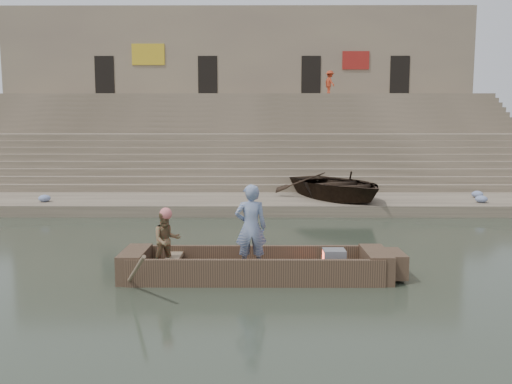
{
  "coord_description": "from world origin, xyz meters",
  "views": [
    {
      "loc": [
        1.44,
        -12.23,
        3.2
      ],
      "look_at": [
        1.37,
        2.09,
        1.4
      ],
      "focal_mm": 36.85,
      "sensor_mm": 36.0,
      "label": 1
    }
  ],
  "objects_px": {
    "standing_man": "(251,227)",
    "pedestrian": "(330,83)",
    "television": "(334,259)",
    "rowing_man": "(166,240)",
    "beached_rowboat": "(337,185)",
    "main_rowboat": "(255,273)"
  },
  "relations": [
    {
      "from": "main_rowboat",
      "to": "television",
      "type": "xyz_separation_m",
      "value": [
        1.65,
        -0.0,
        0.31
      ]
    },
    {
      "from": "standing_man",
      "to": "television",
      "type": "height_order",
      "value": "standing_man"
    },
    {
      "from": "main_rowboat",
      "to": "pedestrian",
      "type": "distance_m",
      "value": 24.63
    },
    {
      "from": "standing_man",
      "to": "rowing_man",
      "type": "distance_m",
      "value": 1.79
    },
    {
      "from": "television",
      "to": "beached_rowboat",
      "type": "distance_m",
      "value": 9.51
    },
    {
      "from": "main_rowboat",
      "to": "rowing_man",
      "type": "height_order",
      "value": "rowing_man"
    },
    {
      "from": "main_rowboat",
      "to": "pedestrian",
      "type": "height_order",
      "value": "pedestrian"
    },
    {
      "from": "main_rowboat",
      "to": "beached_rowboat",
      "type": "relative_size",
      "value": 0.98
    },
    {
      "from": "main_rowboat",
      "to": "standing_man",
      "type": "distance_m",
      "value": 1.02
    },
    {
      "from": "standing_man",
      "to": "main_rowboat",
      "type": "bearing_deg",
      "value": -127.53
    },
    {
      "from": "main_rowboat",
      "to": "beached_rowboat",
      "type": "height_order",
      "value": "beached_rowboat"
    },
    {
      "from": "rowing_man",
      "to": "beached_rowboat",
      "type": "xyz_separation_m",
      "value": [
        4.96,
        9.46,
        0.09
      ]
    },
    {
      "from": "standing_man",
      "to": "pedestrian",
      "type": "relative_size",
      "value": 1.18
    },
    {
      "from": "rowing_man",
      "to": "beached_rowboat",
      "type": "bearing_deg",
      "value": 39.62
    },
    {
      "from": "television",
      "to": "beached_rowboat",
      "type": "xyz_separation_m",
      "value": [
        1.45,
        9.39,
        0.51
      ]
    },
    {
      "from": "beached_rowboat",
      "to": "pedestrian",
      "type": "distance_m",
      "value": 15.03
    },
    {
      "from": "standing_man",
      "to": "television",
      "type": "distance_m",
      "value": 1.89
    },
    {
      "from": "rowing_man",
      "to": "pedestrian",
      "type": "xyz_separation_m",
      "value": [
        6.5,
        23.54,
        5.13
      ]
    },
    {
      "from": "television",
      "to": "pedestrian",
      "type": "xyz_separation_m",
      "value": [
        2.99,
        23.47,
        5.54
      ]
    },
    {
      "from": "pedestrian",
      "to": "beached_rowboat",
      "type": "bearing_deg",
      "value": 152.42
    },
    {
      "from": "television",
      "to": "pedestrian",
      "type": "distance_m",
      "value": 24.3
    },
    {
      "from": "beached_rowboat",
      "to": "pedestrian",
      "type": "bearing_deg",
      "value": 58.6
    }
  ]
}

